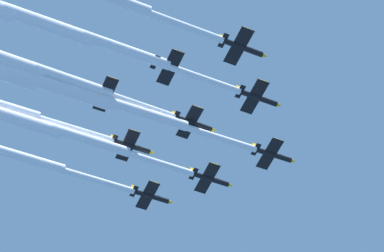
{
  "coord_description": "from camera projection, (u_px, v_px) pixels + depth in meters",
  "views": [
    {
      "loc": [
        80.33,
        -97.61,
        2.34
      ],
      "look_at": [
        0.0,
        0.0,
        142.5
      ],
      "focal_mm": 85.1,
      "sensor_mm": 36.0,
      "label": 1
    }
  ],
  "objects": [
    {
      "name": "jet_lead",
      "position": [
        67.0,
        91.0,
        181.43
      ],
      "size": [
        38.64,
        68.19,
        3.87
      ],
      "color": "black"
    },
    {
      "name": "jet_port_inner",
      "position": [
        17.0,
        120.0,
        186.01
      ],
      "size": [
        36.18,
        65.18,
        3.92
      ],
      "color": "black"
    },
    {
      "name": "jet_starboard_inner",
      "position": [
        45.0,
        24.0,
        172.7
      ],
      "size": [
        37.09,
        67.99,
        3.9
      ],
      "color": "black"
    },
    {
      "name": "jet_port_mid",
      "position": [
        2.0,
        59.0,
        178.15
      ],
      "size": [
        33.77,
        62.55,
        3.89
      ],
      "color": "black"
    }
  ]
}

